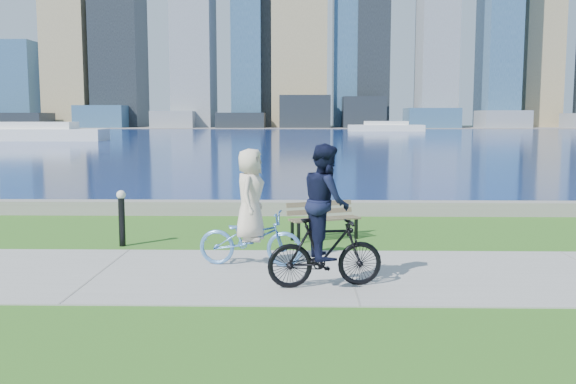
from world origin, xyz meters
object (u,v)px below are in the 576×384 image
cyclist_woman (250,223)px  cyclist_man (325,227)px  park_bench (323,217)px  bollard_lamp (122,214)px

cyclist_woman → cyclist_man: cyclist_man is taller
cyclist_woman → cyclist_man: bearing=-130.0°
park_bench → cyclist_man: (-0.09, -3.78, 0.44)m
bollard_lamp → cyclist_woman: (2.62, -1.64, 0.12)m
park_bench → cyclist_man: bearing=-114.3°
park_bench → cyclist_woman: bearing=-140.7°
park_bench → cyclist_woman: 2.78m
park_bench → bollard_lamp: bearing=168.7°
park_bench → cyclist_man: cyclist_man is taller
park_bench → cyclist_woman: (-1.29, -2.45, 0.28)m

